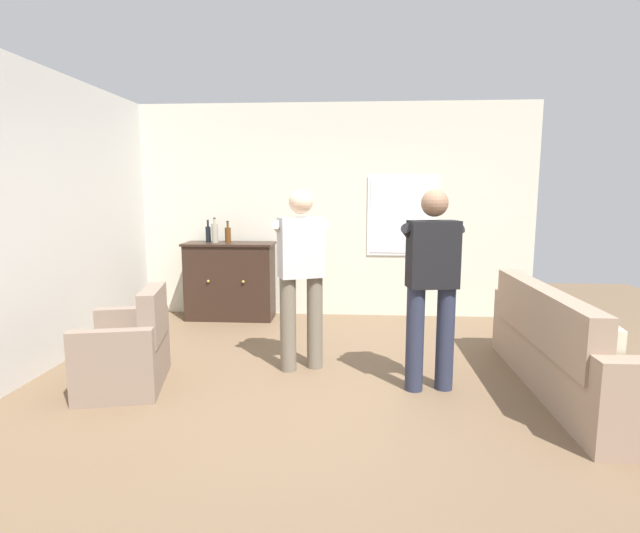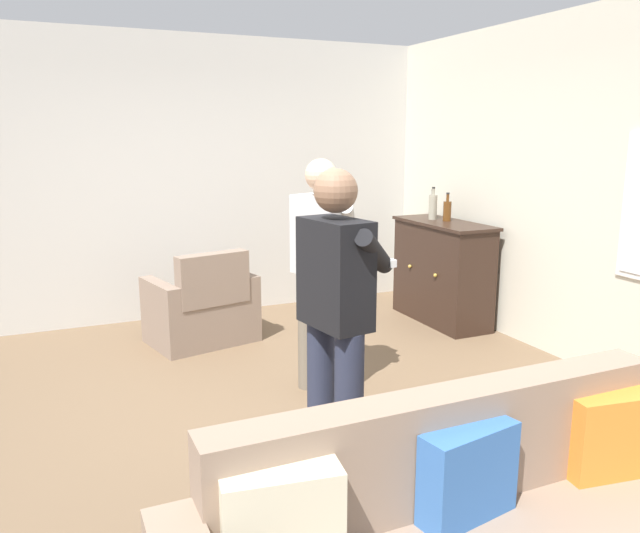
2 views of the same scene
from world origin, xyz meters
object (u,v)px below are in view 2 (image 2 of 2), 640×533
object	(u,v)px
armchair	(203,311)
bottle_spirits_clear	(433,207)
person_standing_right	(337,315)
person_standing_left	(322,266)
sideboard_cabinet	(442,272)
bottle_liquor_amber	(432,207)
bottle_wine_green	(447,210)

from	to	relation	value
armchair	bottle_spirits_clear	bearing A→B (deg)	86.70
bottle_spirits_clear	person_standing_right	xyz separation A→B (m)	(2.44, -2.22, -0.20)
person_standing_right	bottle_spirits_clear	bearing A→B (deg)	137.63
bottle_spirits_clear	person_standing_right	bearing A→B (deg)	-42.37
person_standing_right	person_standing_left	bearing A→B (deg)	159.41
armchair	sideboard_cabinet	bearing A→B (deg)	82.27
sideboard_cabinet	person_standing_right	size ratio (longest dim) A/B	0.69
person_standing_left	armchair	bearing A→B (deg)	-159.97
bottle_spirits_clear	person_standing_left	distance (m)	2.23
armchair	person_standing_right	bearing A→B (deg)	2.26
bottle_liquor_amber	person_standing_left	size ratio (longest dim) A/B	0.17
bottle_spirits_clear	person_standing_left	size ratio (longest dim) A/B	0.19
bottle_liquor_amber	person_standing_right	bearing A→B (deg)	-41.99
bottle_spirits_clear	bottle_wine_green	bearing A→B (deg)	21.88
bottle_wine_green	person_standing_left	distance (m)	2.19
bottle_liquor_amber	bottle_spirits_clear	xyz separation A→B (m)	(0.11, -0.07, 0.02)
person_standing_left	person_standing_right	world-z (taller)	same
bottle_liquor_amber	person_standing_left	distance (m)	2.35
person_standing_left	sideboard_cabinet	bearing A→B (deg)	121.84
person_standing_left	person_standing_right	xyz separation A→B (m)	(1.13, -0.42, 0.00)
armchair	bottle_wine_green	size ratio (longest dim) A/B	3.57
armchair	bottle_spirits_clear	world-z (taller)	bottle_spirits_clear
bottle_liquor_amber	person_standing_right	size ratio (longest dim) A/B	0.17
person_standing_left	bottle_spirits_clear	bearing A→B (deg)	126.02
sideboard_cabinet	bottle_liquor_amber	xyz separation A→B (m)	(-0.29, 0.06, 0.61)
person_standing_right	sideboard_cabinet	bearing A→B (deg)	135.24
sideboard_cabinet	bottle_wine_green	size ratio (longest dim) A/B	4.16
bottle_liquor_amber	person_standing_right	distance (m)	3.43
sideboard_cabinet	person_standing_right	bearing A→B (deg)	-44.76
armchair	person_standing_right	world-z (taller)	person_standing_right
bottle_wine_green	bottle_spirits_clear	bearing A→B (deg)	-158.12
person_standing_left	person_standing_right	bearing A→B (deg)	-20.59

